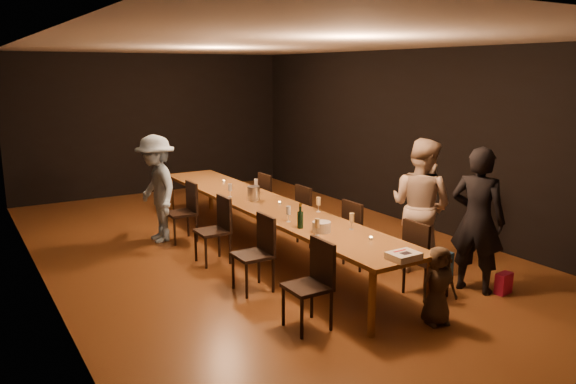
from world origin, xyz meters
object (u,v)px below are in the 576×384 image
chair_left_3 (181,212)px  child (438,286)px  chair_right_3 (275,200)px  plate_stack (322,227)px  chair_left_2 (212,231)px  champagne_bottle (300,216)px  chair_right_0 (427,258)px  woman_tan (421,206)px  chair_left_1 (253,254)px  table (265,206)px  chair_right_2 (314,215)px  woman_birthday (477,220)px  birthday_cake (404,256)px  chair_right_1 (363,233)px  ice_bucket (254,193)px  man_blue (157,189)px  chair_left_0 (307,286)px

chair_left_3 → child: bearing=-163.7°
chair_right_3 → plate_stack: chair_right_3 is taller
chair_left_2 → champagne_bottle: champagne_bottle is taller
chair_right_0 → chair_right_3: bearing=180.0°
woman_tan → chair_left_1: bearing=61.5°
chair_left_3 → woman_tan: bearing=-142.9°
table → chair_right_0: 2.56m
table → chair_left_1: bearing=-125.3°
chair_right_3 → plate_stack: (-1.00, -2.84, 0.35)m
chair_right_2 → chair_right_3: same height
woman_birthday → birthday_cake: 1.48m
chair_right_3 → champagne_bottle: 2.84m
chair_right_1 → chair_left_1: 1.70m
chair_right_3 → child: chair_right_3 is taller
plate_stack → ice_bucket: 1.93m
table → man_blue: (-1.15, 1.42, 0.14)m
chair_left_1 → man_blue: 2.66m
chair_right_1 → ice_bucket: bearing=-148.9°
child → woman_birthday: bearing=34.2°
chair_left_2 → champagne_bottle: bearing=-157.3°
plate_stack → chair_left_0: bearing=-132.9°
chair_left_1 → chair_left_3: (0.00, 2.40, 0.00)m
chair_right_3 → chair_left_2: same height
chair_right_2 → chair_left_2: size_ratio=1.00×
table → birthday_cake: birthday_cake is taller
ice_bucket → champagne_bottle: bearing=-98.0°
plate_stack → ice_bucket: (0.10, 1.92, 0.04)m
chair_right_0 → chair_left_2: bearing=-144.7°
man_blue → ice_bucket: size_ratio=8.02×
table → chair_left_3: 1.49m
chair_right_0 → woman_tan: size_ratio=0.52×
man_blue → plate_stack: man_blue is taller
woman_birthday → plate_stack: bearing=35.6°
woman_tan → woman_birthday: bearing=170.2°
chair_right_0 → plate_stack: 1.30m
child → chair_left_1: bearing=136.2°
chair_right_0 → ice_bucket: bearing=-161.5°
chair_left_1 → champagne_bottle: bearing=-106.6°
chair_right_0 → chair_left_0: 1.70m
table → chair_left_0: bearing=-109.5°
table → chair_left_2: size_ratio=6.45×
man_blue → plate_stack: (1.00, -3.06, -0.03)m
chair_left_1 → ice_bucket: size_ratio=4.45×
chair_right_2 → man_blue: 2.48m
chair_right_2 → chair_left_1: same height
chair_right_2 → chair_right_3: size_ratio=1.00×
woman_tan → ice_bucket: bearing=20.2°
chair_right_0 → table: bearing=-160.5°
chair_left_2 → ice_bucket: ice_bucket is taller
child → ice_bucket: 3.37m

